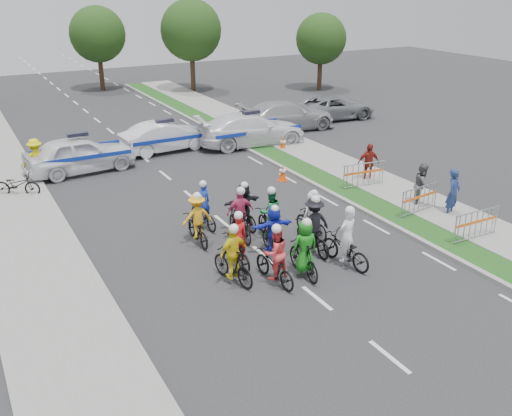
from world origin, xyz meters
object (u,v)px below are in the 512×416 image
police_car_1 (165,137)px  barrier_1 (419,201)px  rider_10 (197,223)px  tree_2 (321,39)px  police_car_0 (80,154)px  barrier_0 (476,226)px  rider_9 (240,219)px  civilian_suv (334,107)px  rider_0 (346,246)px  rider_8 (270,220)px  rider_11 (244,209)px  marshal_hiviz (36,159)px  rider_1 (304,253)px  rider_2 (275,261)px  tree_4 (97,34)px  rider_5 (273,233)px  barrier_2 (364,176)px  spectator_0 (453,193)px  civilian_sedan (287,116)px  rider_4 (313,230)px  rider_7 (312,218)px  spectator_2 (368,163)px  tree_1 (191,30)px  spectator_1 (422,185)px  rider_3 (233,260)px  rider_6 (238,247)px  cone_1 (283,144)px  police_car_2 (251,129)px  cone_0 (283,173)px  rider_12 (203,211)px

police_car_1 → barrier_1: size_ratio=2.27×
rider_10 → tree_2: tree_2 is taller
police_car_0 → barrier_0: 16.96m
rider_9 → barrier_0: 7.87m
civilian_suv → rider_0: bearing=150.6°
rider_8 → rider_11: size_ratio=1.09×
marshal_hiviz → rider_1: bearing=108.5°
rider_2 → rider_10: 3.65m
rider_0 → rider_2: rider_0 is taller
tree_4 → rider_5: bearing=-94.9°
rider_5 → barrier_2: bearing=-145.7°
spectator_0 → barrier_1: spectator_0 is taller
rider_1 → police_car_0: size_ratio=0.38×
rider_5 → civilian_sedan: 16.03m
rider_1 → barrier_1: 6.58m
rider_5 → tree_4: bearing=-89.0°
rider_4 → rider_7: (0.62, 0.98, -0.08)m
rider_2 → police_car_0: (-2.57, 12.97, 0.13)m
rider_1 → spectator_0: (7.32, 1.22, 0.17)m
spectator_2 → tree_1: size_ratio=0.25×
civilian_suv → tree_1: (-4.10, 12.72, 3.82)m
rider_1 → spectator_0: 7.43m
rider_10 → police_car_0: rider_10 is taller
barrier_2 → rider_4: bearing=-143.0°
rider_5 → spectator_2: bearing=-144.4°
spectator_1 → rider_3: bearing=152.9°
rider_6 → rider_8: bearing=-142.8°
barrier_0 → civilian_suv: bearing=69.1°
rider_8 → tree_4: (2.21, 30.01, 3.48)m
rider_5 → barrier_0: bearing=164.9°
cone_1 → police_car_1: bearing=152.6°
rider_10 → barrier_2: size_ratio=0.91×
civilian_sedan → barrier_2: civilian_sedan is taller
police_car_2 → spectator_2: (1.66, -7.53, 0.01)m
police_car_1 → cone_0: police_car_1 is taller
rider_2 → tree_1: (9.59, 28.67, 3.84)m
rider_8 → tree_2: size_ratio=0.33×
rider_4 → police_car_1: rider_4 is taller
rider_6 → spectator_2: size_ratio=1.08×
police_car_2 → civilian_sedan: (3.33, 1.86, -0.01)m
police_car_0 → marshal_hiviz: 1.87m
rider_8 → rider_12: 2.55m
rider_0 → rider_12: rider_0 is taller
rider_9 → spectator_0: 8.06m
police_car_2 → cone_1: 1.96m
rider_6 → barrier_2: size_ratio=0.92×
spectator_0 → police_car_1: bearing=95.4°
barrier_1 → barrier_2: (0.00, 3.26, 0.00)m
rider_12 → civilian_suv: (13.88, 11.30, 0.12)m
rider_11 → barrier_1: 6.61m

